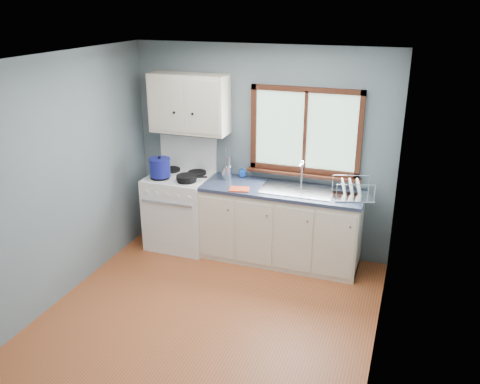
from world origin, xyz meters
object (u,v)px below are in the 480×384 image
(utensil_crock, at_px, (227,173))
(gas_range, at_px, (180,209))
(thermos, at_px, (229,166))
(base_cabinets, at_px, (281,229))
(skillet, at_px, (187,177))
(dish_rack, at_px, (352,192))
(stockpot, at_px, (160,167))
(sink, at_px, (297,195))

(utensil_crock, bearing_deg, gas_range, -168.39)
(gas_range, bearing_deg, utensil_crock, 11.61)
(gas_range, distance_m, thermos, 0.83)
(base_cabinets, relative_size, utensil_crock, 4.85)
(skillet, bearing_deg, thermos, 21.17)
(base_cabinets, height_order, utensil_crock, utensil_crock)
(skillet, bearing_deg, dish_rack, -17.94)
(stockpot, bearing_deg, gas_range, 43.41)
(gas_range, bearing_deg, dish_rack, 0.17)
(gas_range, distance_m, sink, 1.53)
(gas_range, bearing_deg, skillet, -41.54)
(gas_range, height_order, dish_rack, gas_range)
(sink, relative_size, utensil_crock, 2.20)
(stockpot, bearing_deg, base_cabinets, 6.92)
(stockpot, height_order, dish_rack, stockpot)
(skillet, bearing_deg, gas_range, 115.48)
(dish_rack, bearing_deg, utensil_crock, 158.14)
(base_cabinets, relative_size, sink, 2.20)
(stockpot, xyz_separation_m, dish_rack, (2.27, 0.17, -0.09))
(gas_range, distance_m, dish_rack, 2.15)
(gas_range, relative_size, skillet, 3.47)
(skillet, xyz_separation_m, utensil_crock, (0.40, 0.28, 0.01))
(skillet, bearing_deg, stockpot, 156.61)
(stockpot, bearing_deg, dish_rack, 4.20)
(base_cabinets, bearing_deg, skillet, -170.81)
(gas_range, relative_size, sink, 1.62)
(gas_range, height_order, stockpot, gas_range)
(thermos, xyz_separation_m, dish_rack, (1.53, -0.21, -0.07))
(skillet, height_order, dish_rack, dish_rack)
(stockpot, height_order, utensil_crock, utensil_crock)
(skillet, distance_m, thermos, 0.55)
(utensil_crock, bearing_deg, thermos, 97.20)
(stockpot, relative_size, thermos, 1.17)
(gas_range, height_order, utensil_crock, gas_range)
(skillet, height_order, utensil_crock, utensil_crock)
(base_cabinets, height_order, stockpot, stockpot)
(base_cabinets, bearing_deg, sink, -0.13)
(sink, xyz_separation_m, utensil_crock, (-0.90, 0.10, 0.14))
(skillet, relative_size, stockpot, 1.27)
(base_cabinets, distance_m, utensil_crock, 0.93)
(base_cabinets, relative_size, skillet, 4.72)
(stockpot, xyz_separation_m, utensil_crock, (0.76, 0.28, -0.07))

